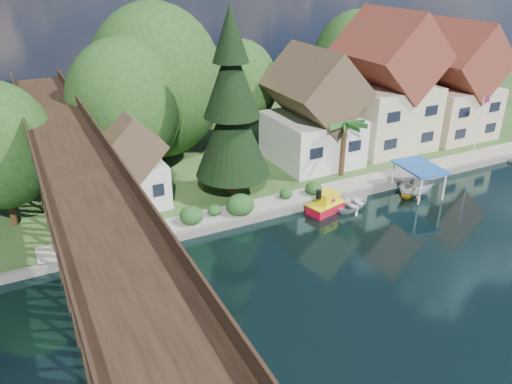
# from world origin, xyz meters

# --- Properties ---
(ground) EXTENTS (140.00, 140.00, 0.00)m
(ground) POSITION_xyz_m (0.00, 0.00, 0.00)
(ground) COLOR black
(ground) RESTS_ON ground
(bank) EXTENTS (140.00, 52.00, 0.50)m
(bank) POSITION_xyz_m (0.00, 34.00, 0.25)
(bank) COLOR #2A4A1D
(bank) RESTS_ON ground
(seawall) EXTENTS (60.00, 0.40, 0.62)m
(seawall) POSITION_xyz_m (4.00, 8.00, 0.31)
(seawall) COLOR slate
(seawall) RESTS_ON ground
(promenade) EXTENTS (50.00, 2.60, 0.06)m
(promenade) POSITION_xyz_m (6.00, 9.30, 0.53)
(promenade) COLOR gray
(promenade) RESTS_ON bank
(trestle_bridge) EXTENTS (4.12, 44.18, 9.30)m
(trestle_bridge) POSITION_xyz_m (-16.00, 5.17, 5.35)
(trestle_bridge) COLOR black
(trestle_bridge) RESTS_ON ground
(house_left) EXTENTS (7.64, 8.64, 11.02)m
(house_left) POSITION_xyz_m (7.00, 16.00, 5.14)
(house_left) COLOR silver
(house_left) RESTS_ON bank
(house_center) EXTENTS (8.65, 9.18, 13.89)m
(house_center) POSITION_xyz_m (16.00, 16.50, 6.42)
(house_center) COLOR beige
(house_center) RESTS_ON bank
(house_right) EXTENTS (8.15, 8.64, 12.45)m
(house_right) POSITION_xyz_m (25.00, 16.00, 5.78)
(house_right) COLOR beige
(house_right) RESTS_ON bank
(shed) EXTENTS (5.09, 5.40, 7.85)m
(shed) POSITION_xyz_m (-11.00, 14.50, 3.83)
(shed) COLOR silver
(shed) RESTS_ON bank
(bg_trees) EXTENTS (49.90, 13.30, 10.57)m
(bg_trees) POSITION_xyz_m (1.00, 21.25, 7.29)
(bg_trees) COLOR #382314
(bg_trees) RESTS_ON bank
(shrubs) EXTENTS (15.76, 2.47, 1.70)m
(shrubs) POSITION_xyz_m (-4.60, 9.26, 1.23)
(shrubs) COLOR #174117
(shrubs) RESTS_ON bank
(conifer) EXTENTS (6.21, 6.21, 15.29)m
(conifer) POSITION_xyz_m (-3.02, 12.45, 7.86)
(conifer) COLOR #382314
(conifer) RESTS_ON bank
(palm_tree) EXTENTS (4.35, 4.35, 5.46)m
(palm_tree) POSITION_xyz_m (7.51, 11.59, 5.27)
(palm_tree) COLOR #382314
(palm_tree) RESTS_ON bank
(flagpole) EXTENTS (0.97, 0.17, 6.19)m
(flagpole) POSITION_xyz_m (21.95, 9.24, 4.30)
(flagpole) COLOR white
(flagpole) RESTS_ON bank
(tugboat) EXTENTS (3.40, 2.39, 2.23)m
(tugboat) POSITION_xyz_m (2.69, 6.97, 0.67)
(tugboat) COLOR #B40C23
(tugboat) RESTS_ON ground
(boat_white_a) EXTENTS (4.20, 3.45, 0.76)m
(boat_white_a) POSITION_xyz_m (5.25, 6.64, 0.38)
(boat_white_a) COLOR white
(boat_white_a) RESTS_ON ground
(boat_canopy) EXTENTS (3.59, 4.59, 2.77)m
(boat_canopy) POSITION_xyz_m (11.38, 5.92, 1.19)
(boat_canopy) COLOR silver
(boat_canopy) RESTS_ON ground
(boat_yellow) EXTENTS (3.00, 2.77, 1.31)m
(boat_yellow) POSITION_xyz_m (10.56, 5.94, 0.66)
(boat_yellow) COLOR gold
(boat_yellow) RESTS_ON ground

